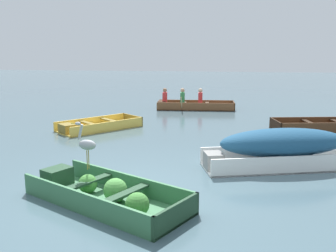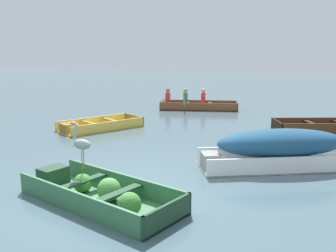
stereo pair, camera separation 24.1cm
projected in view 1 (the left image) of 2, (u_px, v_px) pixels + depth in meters
ground_plane at (128, 190)px, 6.78m from camera, size 80.00×80.00×0.00m
dinghy_green_foreground at (105, 194)px, 6.19m from camera, size 3.10×2.35×0.43m
skiff_yellow_near_moored at (96, 126)px, 11.99m from camera, size 2.55×2.74×0.31m
skiff_white_mid_moored at (282, 146)px, 8.00m from camera, size 3.55×1.92×0.86m
skiff_dark_varnish_far_moored at (328, 127)px, 11.81m from camera, size 3.29×1.66×0.35m
rowboat_wooden_brown_with_crew at (190, 104)px, 16.18m from camera, size 3.35×2.26×0.90m
heron_on_dinghy at (86, 143)px, 6.49m from camera, size 0.46×0.17×0.84m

